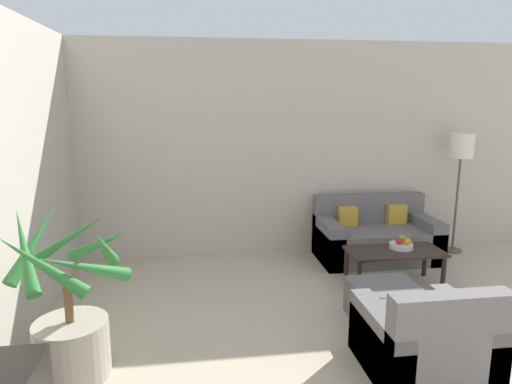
% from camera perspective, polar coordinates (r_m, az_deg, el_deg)
% --- Properties ---
extents(wall_back, '(8.57, 0.06, 2.70)m').
position_cam_1_polar(wall_back, '(6.10, 11.87, 5.35)').
color(wall_back, '#BCB2A3').
rests_on(wall_back, ground_plane).
extents(potted_palm, '(0.87, 0.96, 1.28)m').
position_cam_1_polar(potted_palm, '(3.66, -22.16, -14.78)').
color(potted_palm, '#ADA393').
rests_on(potted_palm, ground_plane).
extents(sofa_loveseat, '(1.46, 0.78, 0.77)m').
position_cam_1_polar(sofa_loveseat, '(5.96, 14.71, -5.57)').
color(sofa_loveseat, '#605B5B').
rests_on(sofa_loveseat, ground_plane).
extents(floor_lamp, '(0.29, 0.29, 1.56)m').
position_cam_1_polar(floor_lamp, '(6.37, 24.26, 4.44)').
color(floor_lamp, brown).
rests_on(floor_lamp, ground_plane).
extents(coffee_table, '(1.02, 0.48, 0.40)m').
position_cam_1_polar(coffee_table, '(5.18, 16.94, -7.55)').
color(coffee_table, black).
rests_on(coffee_table, ground_plane).
extents(fruit_bowl, '(0.25, 0.25, 0.05)m').
position_cam_1_polar(fruit_bowl, '(5.24, 17.69, -6.43)').
color(fruit_bowl, beige).
rests_on(fruit_bowl, coffee_table).
extents(apple_red, '(0.08, 0.08, 0.08)m').
position_cam_1_polar(apple_red, '(5.18, 17.46, -5.85)').
color(apple_red, red).
rests_on(apple_red, fruit_bowl).
extents(apple_green, '(0.08, 0.08, 0.08)m').
position_cam_1_polar(apple_green, '(5.28, 17.78, -5.53)').
color(apple_green, olive).
rests_on(apple_green, fruit_bowl).
extents(orange_fruit, '(0.07, 0.07, 0.07)m').
position_cam_1_polar(orange_fruit, '(5.20, 18.40, -5.85)').
color(orange_fruit, orange).
rests_on(orange_fruit, fruit_bowl).
extents(armchair, '(0.84, 0.82, 0.76)m').
position_cam_1_polar(armchair, '(3.72, 20.34, -17.15)').
color(armchair, '#605B5B').
rests_on(armchair, ground_plane).
extents(ottoman, '(0.60, 0.52, 0.34)m').
position_cam_1_polar(ottoman, '(4.45, 15.72, -13.11)').
color(ottoman, '#605B5B').
rests_on(ottoman, ground_plane).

